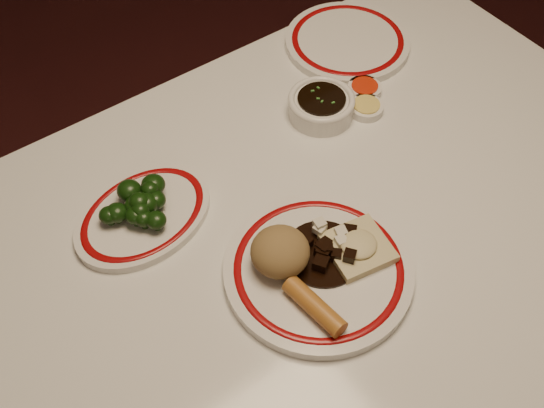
% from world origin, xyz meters
% --- Properties ---
extents(ground, '(7.00, 7.00, 0.00)m').
position_xyz_m(ground, '(0.00, 0.00, 0.00)').
color(ground, black).
rests_on(ground, ground).
extents(dining_table, '(1.20, 0.90, 0.75)m').
position_xyz_m(dining_table, '(0.00, 0.00, 0.66)').
color(dining_table, white).
rests_on(dining_table, ground).
extents(main_plate, '(0.32, 0.32, 0.02)m').
position_xyz_m(main_plate, '(-0.10, -0.06, 0.76)').
color(main_plate, silver).
rests_on(main_plate, dining_table).
extents(rice_mound, '(0.09, 0.09, 0.06)m').
position_xyz_m(rice_mound, '(-0.14, -0.02, 0.80)').
color(rice_mound, olive).
rests_on(rice_mound, main_plate).
extents(spring_roll, '(0.04, 0.11, 0.03)m').
position_xyz_m(spring_roll, '(-0.15, -0.12, 0.78)').
color(spring_roll, '#B5732C').
rests_on(spring_roll, main_plate).
extents(fried_wonton, '(0.11, 0.11, 0.03)m').
position_xyz_m(fried_wonton, '(-0.03, -0.08, 0.78)').
color(fried_wonton, beige).
rests_on(fried_wonton, main_plate).
extents(stirfry_heap, '(0.13, 0.12, 0.03)m').
position_xyz_m(stirfry_heap, '(-0.07, -0.05, 0.78)').
color(stirfry_heap, black).
rests_on(stirfry_heap, main_plate).
extents(broccoli_plate, '(0.27, 0.25, 0.02)m').
position_xyz_m(broccoli_plate, '(-0.26, 0.19, 0.76)').
color(broccoli_plate, silver).
rests_on(broccoli_plate, dining_table).
extents(broccoli_pile, '(0.12, 0.11, 0.05)m').
position_xyz_m(broccoli_pile, '(-0.27, 0.19, 0.79)').
color(broccoli_pile, '#23471C').
rests_on(broccoli_pile, broccoli_plate).
extents(soy_bowl, '(0.12, 0.12, 0.04)m').
position_xyz_m(soy_bowl, '(0.12, 0.20, 0.77)').
color(soy_bowl, silver).
rests_on(soy_bowl, dining_table).
extents(sweet_sour_dish, '(0.06, 0.06, 0.02)m').
position_xyz_m(sweet_sour_dish, '(0.22, 0.20, 0.76)').
color(sweet_sour_dish, silver).
rests_on(sweet_sour_dish, dining_table).
extents(mustard_dish, '(0.06, 0.06, 0.02)m').
position_xyz_m(mustard_dish, '(0.19, 0.16, 0.76)').
color(mustard_dish, silver).
rests_on(mustard_dish, dining_table).
extents(far_plate, '(0.28, 0.28, 0.02)m').
position_xyz_m(far_plate, '(0.29, 0.33, 0.76)').
color(far_plate, silver).
rests_on(far_plate, dining_table).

